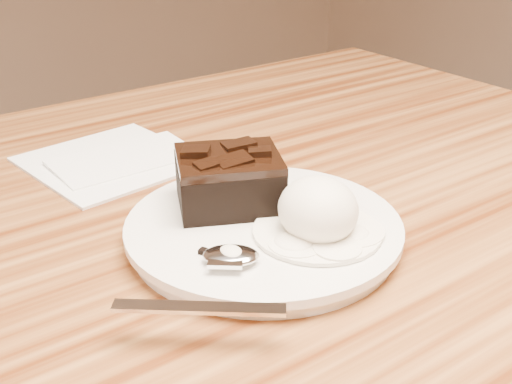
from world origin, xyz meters
TOP-DOWN VIEW (x-y plane):
  - plate at (0.08, -0.04)m, footprint 0.22×0.22m
  - brownie at (0.08, 0.00)m, footprint 0.10×0.10m
  - ice_cream_scoop at (0.10, -0.08)m, footprint 0.06×0.06m
  - melt_puddle at (0.10, -0.08)m, footprint 0.10×0.10m
  - spoon at (0.03, -0.07)m, footprint 0.14×0.12m
  - napkin at (0.06, 0.18)m, footprint 0.17×0.17m
  - crumb_a at (0.02, -0.05)m, footprint 0.01×0.01m
  - crumb_b at (0.09, -0.08)m, footprint 0.01×0.01m
  - crumb_c at (0.13, -0.02)m, footprint 0.01×0.01m

SIDE VIEW (x-z plane):
  - napkin at x=0.06m, z-range 0.75..0.76m
  - plate at x=0.08m, z-range 0.75..0.77m
  - melt_puddle at x=0.10m, z-range 0.77..0.77m
  - crumb_b at x=0.09m, z-range 0.77..0.77m
  - crumb_a at x=0.02m, z-range 0.77..0.77m
  - crumb_c at x=0.13m, z-range 0.77..0.77m
  - spoon at x=0.03m, z-range 0.77..0.78m
  - brownie at x=0.08m, z-range 0.77..0.81m
  - ice_cream_scoop at x=0.10m, z-range 0.76..0.81m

